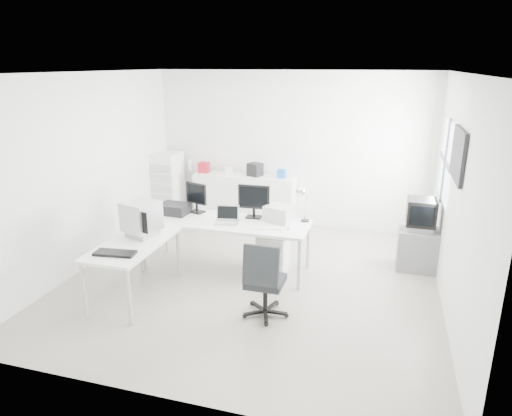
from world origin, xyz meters
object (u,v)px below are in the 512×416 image
(inkjet_printer, at_px, (174,209))
(office_chair, at_px, (265,278))
(lcd_monitor_large, at_px, (254,202))
(drawer_pedestal, at_px, (273,254))
(laptop, at_px, (226,216))
(main_desk, at_px, (226,245))
(sideboard, at_px, (245,200))
(filing_cabinet, at_px, (168,187))
(crt_tv, at_px, (421,215))
(side_desk, at_px, (135,269))
(lcd_monitor_small, at_px, (196,198))
(crt_monitor, at_px, (142,220))
(laser_printer, at_px, (280,213))
(tv_cabinet, at_px, (417,249))

(inkjet_printer, xyz_separation_m, office_chair, (1.74, -1.19, -0.34))
(lcd_monitor_large, bearing_deg, drawer_pedestal, -32.00)
(drawer_pedestal, xyz_separation_m, laptop, (-0.65, -0.15, 0.56))
(laptop, bearing_deg, main_desk, 107.00)
(sideboard, relative_size, filing_cabinet, 1.44)
(lcd_monitor_large, relative_size, crt_tv, 0.96)
(main_desk, bearing_deg, crt_tv, 16.26)
(office_chair, bearing_deg, drawer_pedestal, 99.60)
(laptop, bearing_deg, lcd_monitor_large, 39.83)
(inkjet_printer, bearing_deg, lcd_monitor_large, 10.50)
(office_chair, bearing_deg, filing_cabinet, 133.28)
(side_desk, distance_m, crt_tv, 4.04)
(lcd_monitor_small, distance_m, crt_monitor, 1.14)
(lcd_monitor_small, height_order, laptop, lcd_monitor_small)
(lcd_monitor_small, relative_size, lcd_monitor_large, 0.97)
(laser_printer, distance_m, tv_cabinet, 2.09)
(lcd_monitor_small, xyz_separation_m, lcd_monitor_large, (0.90, 0.00, 0.01))
(lcd_monitor_small, distance_m, lcd_monitor_large, 0.90)
(crt_monitor, bearing_deg, inkjet_printer, 108.08)
(inkjet_printer, distance_m, lcd_monitor_small, 0.37)
(lcd_monitor_small, xyz_separation_m, laser_printer, (1.30, -0.03, -0.12))
(main_desk, bearing_deg, laptop, -63.43)
(main_desk, distance_m, drawer_pedestal, 0.71)
(lcd_monitor_small, bearing_deg, lcd_monitor_large, 19.23)
(lcd_monitor_small, relative_size, crt_tv, 0.93)
(lcd_monitor_small, distance_m, laptop, 0.71)
(inkjet_printer, distance_m, crt_monitor, 0.96)
(tv_cabinet, bearing_deg, laser_printer, -163.77)
(office_chair, distance_m, tv_cabinet, 2.61)
(lcd_monitor_large, xyz_separation_m, crt_monitor, (-1.20, -1.10, -0.02))
(inkjet_printer, bearing_deg, drawer_pedestal, 1.53)
(drawer_pedestal, bearing_deg, sideboard, 118.19)
(laptop, bearing_deg, crt_tv, 8.96)
(drawer_pedestal, distance_m, tv_cabinet, 2.12)
(laser_printer, height_order, tv_cabinet, laser_printer)
(side_desk, height_order, filing_cabinet, filing_cabinet)
(side_desk, xyz_separation_m, crt_monitor, (0.00, 0.25, 0.59))
(drawer_pedestal, relative_size, office_chair, 0.61)
(main_desk, height_order, tv_cabinet, main_desk)
(side_desk, relative_size, laptop, 4.09)
(office_chair, height_order, filing_cabinet, filing_cabinet)
(crt_monitor, bearing_deg, office_chair, 10.11)
(lcd_monitor_large, xyz_separation_m, sideboard, (-0.69, 1.74, -0.52))
(main_desk, xyz_separation_m, sideboard, (-0.34, 1.99, 0.10))
(main_desk, relative_size, side_desk, 1.71)
(laptop, distance_m, filing_cabinet, 2.67)
(lcd_monitor_small, bearing_deg, inkjet_printer, -134.21)
(inkjet_printer, distance_m, laptop, 0.92)
(tv_cabinet, distance_m, sideboard, 3.26)
(office_chair, bearing_deg, sideboard, 112.02)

